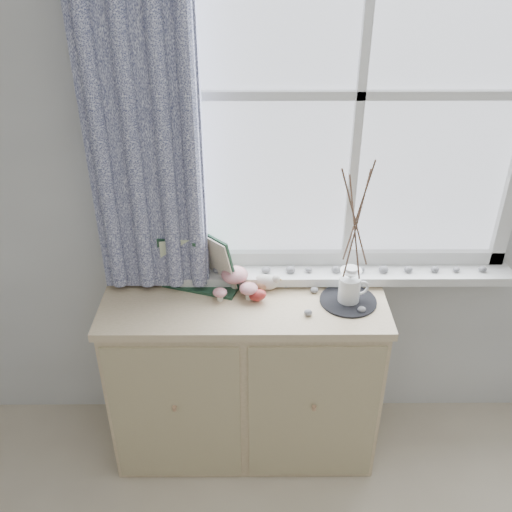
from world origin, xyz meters
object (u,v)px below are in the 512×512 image
(sideboard, at_px, (245,377))
(botanical_book, at_px, (199,266))
(twig_pitcher, at_px, (357,219))
(toadstool_cluster, at_px, (236,280))

(sideboard, xyz_separation_m, botanical_book, (-0.19, 0.08, 0.55))
(botanical_book, xyz_separation_m, twig_pitcher, (0.63, -0.08, 0.26))
(sideboard, relative_size, twig_pitcher, 1.77)
(botanical_book, distance_m, twig_pitcher, 0.68)
(toadstool_cluster, bearing_deg, twig_pitcher, -8.17)
(twig_pitcher, bearing_deg, botanical_book, 156.34)
(sideboard, xyz_separation_m, toadstool_cluster, (-0.03, 0.07, 0.49))
(toadstool_cluster, xyz_separation_m, twig_pitcher, (0.47, -0.07, 0.33))
(botanical_book, xyz_separation_m, toadstool_cluster, (0.16, -0.01, -0.07))
(sideboard, relative_size, botanical_book, 3.19)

